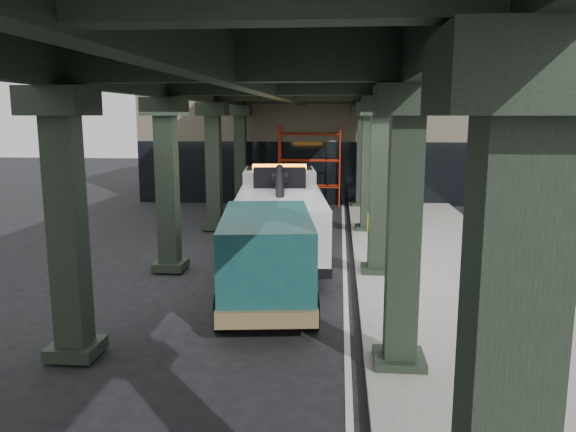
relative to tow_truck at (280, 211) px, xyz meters
The scene contains 8 objects.
ground 4.60m from the tow_truck, 84.45° to the right, with size 90.00×90.00×0.00m, color black.
sidewalk 5.62m from the tow_truck, 25.54° to the right, with size 5.00×40.00×0.15m, color gray.
lane_stripe 3.48m from the tow_truck, 47.94° to the right, with size 0.12×38.00×0.01m, color silver.
viaduct 4.66m from the tow_truck, 89.44° to the right, with size 7.40×32.00×6.40m.
building 16.04m from the tow_truck, 81.20° to the left, with size 22.00×10.00×8.00m, color #C6B793.
scaffolding 10.32m from the tow_truck, 87.65° to the left, with size 3.08×0.88×4.00m.
tow_truck is the anchor object (origin of this frame).
towed_van 4.93m from the tow_truck, 87.66° to the right, with size 2.80×5.74×2.24m.
Camera 1 is at (1.49, -13.54, 4.50)m, focal length 35.00 mm.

